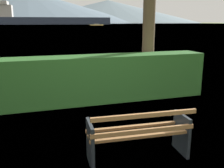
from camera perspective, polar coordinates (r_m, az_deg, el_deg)
name	(u,v)px	position (r m, az deg, el deg)	size (l,w,h in m)	color
ground_plane	(137,157)	(4.36, 5.59, -15.85)	(1400.00, 1400.00, 0.00)	olive
water_surface	(30,24)	(310.62, -17.90, 12.61)	(620.00, 620.00, 0.00)	slate
park_bench	(139,134)	(4.12, 6.00, -11.11)	(1.65, 0.67, 0.87)	olive
hedge_row	(91,79)	(7.00, -4.60, 1.13)	(6.53, 0.83, 1.26)	#285B23
cargo_ship_large	(34,18)	(245.32, -16.93, 13.85)	(118.23, 20.67, 19.57)	#2D384C
fishing_boat_near	(97,25)	(164.53, -3.45, 13.01)	(8.78, 5.44, 1.09)	gold
distant_hills	(43,9)	(577.14, -15.14, 15.77)	(780.18, 499.55, 61.35)	gray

